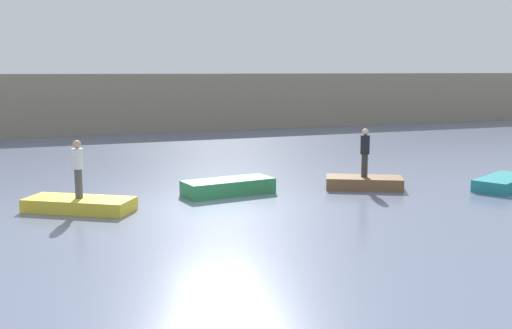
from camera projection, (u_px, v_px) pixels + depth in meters
The scene contains 8 objects.
ground_plane at pixel (210, 207), 18.43m from camera, with size 120.00×120.00×0.00m, color slate.
embankment_wall at pixel (104, 104), 39.43m from camera, with size 80.00×1.20×3.90m, color gray.
rowboat_yellow at pixel (80, 204), 17.94m from camera, with size 3.16×1.25×0.38m, color gold.
rowboat_green at pixel (228, 187), 20.32m from camera, with size 3.03×1.17×0.51m, color #2D7F47.
rowboat_brown at pixel (364, 183), 21.33m from camera, with size 2.63×1.18×0.41m, color brown.
rowboat_teal at pixel (503, 183), 21.34m from camera, with size 2.77×1.19×0.41m, color teal.
person_white_shirt at pixel (78, 166), 17.76m from camera, with size 0.32×0.32×1.72m.
person_dark_shirt at pixel (365, 150), 21.16m from camera, with size 0.32×0.32×1.70m.
Camera 1 is at (-5.30, -17.27, 4.10)m, focal length 42.68 mm.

